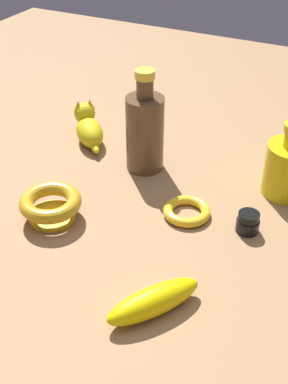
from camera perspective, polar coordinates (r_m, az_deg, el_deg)
name	(u,v)px	position (r m, az deg, el deg)	size (l,w,h in m)	color
ground	(144,212)	(0.91, 0.00, -2.27)	(2.00, 2.00, 0.00)	#936D47
bangle	(187,211)	(0.90, 4.96, -2.22)	(0.09, 0.09, 0.02)	yellow
cat_figurine	(88,127)	(1.12, -6.43, 7.46)	(0.11, 0.12, 0.08)	gold
bowl	(51,205)	(0.89, -10.69, -1.45)	(0.11, 0.11, 0.05)	gold
nail_polish_jar	(248,222)	(0.87, 11.89, -3.44)	(0.04, 0.04, 0.04)	black
bottle_tall	(145,131)	(0.99, 0.10, 7.09)	(0.08, 0.08, 0.21)	brown
banana	(154,301)	(0.72, 1.13, -12.45)	(0.15, 0.04, 0.04)	yellow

